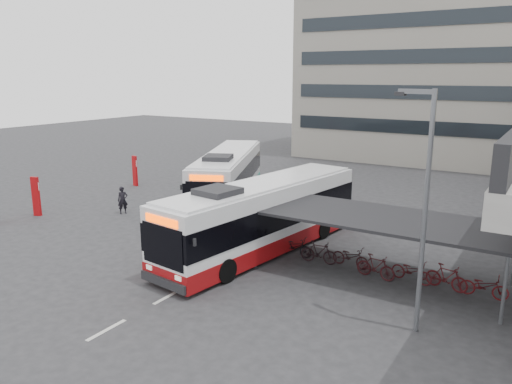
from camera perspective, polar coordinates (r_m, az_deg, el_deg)
The scene contains 10 objects.
ground at distance 22.92m, azimuth -9.65°, elevation -7.56°, with size 120.00×120.00×0.00m, color #28282B.
bike_shelter at distance 20.92m, azimuth 13.88°, elevation -5.86°, with size 10.00×4.00×2.54m.
office_block at distance 52.78m, azimuth 23.69°, elevation 17.01°, with size 30.00×15.00×25.00m, color gray.
road_markings at distance 19.31m, azimuth -9.95°, elevation -11.63°, with size 0.15×7.60×0.01m.
bus_main at distance 23.12m, azimuth 0.78°, elevation -2.89°, with size 4.19×12.20×3.54m.
bus_teal at distance 31.96m, azimuth -3.20°, elevation 1.66°, with size 7.33×12.06×3.57m.
pedestrian at distance 30.61m, azimuth -14.99°, elevation -0.91°, with size 0.60×0.39×1.64m, color black.
lamp_post at distance 16.02m, azimuth 18.56°, elevation -0.76°, with size 1.33×0.47×7.68m.
sign_totem_mid at distance 31.73m, azimuth -23.85°, elevation -0.39°, with size 0.49×0.29×2.33m.
sign_totem_north at distance 38.04m, azimuth -13.68°, elevation 2.42°, with size 0.49×0.22×2.25m.
Camera 1 is at (14.37, -15.92, 8.07)m, focal length 35.00 mm.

